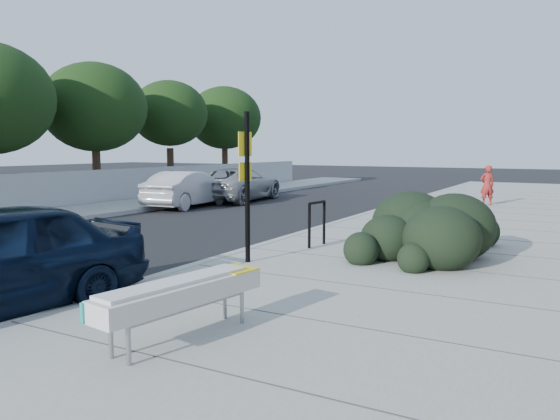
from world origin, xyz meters
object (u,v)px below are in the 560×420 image
at_px(wagon_silver, 188,189).
at_px(sign_post, 247,179).
at_px(bench, 182,294).
at_px(suv_silver, 238,184).
at_px(bike_rack, 317,219).
at_px(pedestrian, 487,185).

bearing_deg(wagon_silver, sign_post, 128.82).
xyz_separation_m(bench, sign_post, (-1.71, 4.11, 1.11)).
bearing_deg(suv_silver, bench, 114.37).
height_order(bike_rack, suv_silver, suv_silver).
bearing_deg(wagon_silver, bench, 122.96).
distance_m(bench, suv_silver, 18.65).
relative_size(bike_rack, wagon_silver, 0.23).
distance_m(sign_post, wagon_silver, 11.92).
relative_size(bike_rack, sign_post, 0.35).
relative_size(bike_rack, pedestrian, 0.66).
bearing_deg(bike_rack, wagon_silver, 150.61).
relative_size(bench, pedestrian, 1.49).
bearing_deg(pedestrian, sign_post, 47.08).
height_order(bench, sign_post, sign_post).
distance_m(wagon_silver, pedestrian, 11.97).
relative_size(wagon_silver, suv_silver, 0.83).
xyz_separation_m(bike_rack, suv_silver, (-8.47, 9.50, -0.03)).
relative_size(bench, wagon_silver, 0.53).
xyz_separation_m(wagon_silver, suv_silver, (0.26, 3.29, 0.01)).
relative_size(bike_rack, suv_silver, 0.19).
bearing_deg(bench, bike_rack, 110.26).
distance_m(bench, sign_post, 4.59).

